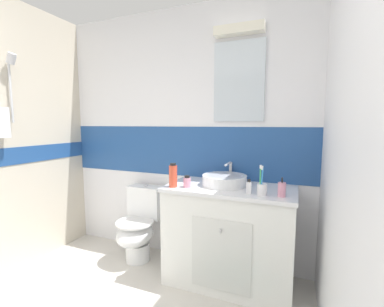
# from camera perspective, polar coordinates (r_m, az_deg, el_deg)

# --- Properties ---
(wall_back_tiled) EXTENTS (3.20, 0.20, 2.50)m
(wall_back_tiled) POSITION_cam_1_polar(r_m,az_deg,el_deg) (2.68, -2.11, 3.98)
(wall_back_tiled) COLOR white
(wall_back_tiled) RESTS_ON ground_plane
(wall_right_plain) EXTENTS (0.10, 3.48, 2.50)m
(wall_right_plain) POSITION_cam_1_polar(r_m,az_deg,el_deg) (1.22, 33.63, -0.66)
(wall_right_plain) COLOR white
(wall_right_plain) RESTS_ON ground_plane
(vanity_cabinet) EXTENTS (1.07, 0.58, 0.85)m
(vanity_cabinet) POSITION_cam_1_polar(r_m,az_deg,el_deg) (2.38, 8.19, -17.19)
(vanity_cabinet) COLOR white
(vanity_cabinet) RESTS_ON ground_plane
(sink_basin) EXTENTS (0.38, 0.43, 0.18)m
(sink_basin) POSITION_cam_1_polar(r_m,az_deg,el_deg) (2.27, 7.13, -5.72)
(sink_basin) COLOR white
(sink_basin) RESTS_ON vanity_cabinet
(toilet) EXTENTS (0.37, 0.50, 0.75)m
(toilet) POSITION_cam_1_polar(r_m,az_deg,el_deg) (2.78, -11.55, -15.30)
(toilet) COLOR white
(toilet) RESTS_ON ground_plane
(toothbrush_cup) EXTENTS (0.07, 0.07, 0.23)m
(toothbrush_cup) POSITION_cam_1_polar(r_m,az_deg,el_deg) (2.02, 15.08, -7.33)
(toothbrush_cup) COLOR white
(toothbrush_cup) RESTS_ON vanity_cabinet
(soap_dispenser) EXTENTS (0.06, 0.06, 0.15)m
(soap_dispenser) POSITION_cam_1_polar(r_m,az_deg,el_deg) (2.02, 19.10, -7.44)
(soap_dispenser) COLOR pink
(soap_dispenser) RESTS_ON vanity_cabinet
(lotion_bottle_short) EXTENTS (0.06, 0.06, 0.10)m
(lotion_bottle_short) POSITION_cam_1_polar(r_m,az_deg,el_deg) (2.18, -1.09, -6.25)
(lotion_bottle_short) COLOR pink
(lotion_bottle_short) RESTS_ON vanity_cabinet
(mouthwash_bottle) EXTENTS (0.07, 0.07, 0.20)m
(mouthwash_bottle) POSITION_cam_1_polar(r_m,az_deg,el_deg) (2.19, -4.17, -4.87)
(mouthwash_bottle) COLOR #D84C33
(mouthwash_bottle) RESTS_ON vanity_cabinet
(perfume_flask_small) EXTENTS (0.04, 0.03, 0.11)m
(perfume_flask_small) POSITION_cam_1_polar(r_m,az_deg,el_deg) (2.04, 12.39, -7.14)
(perfume_flask_small) COLOR white
(perfume_flask_small) RESTS_ON vanity_cabinet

